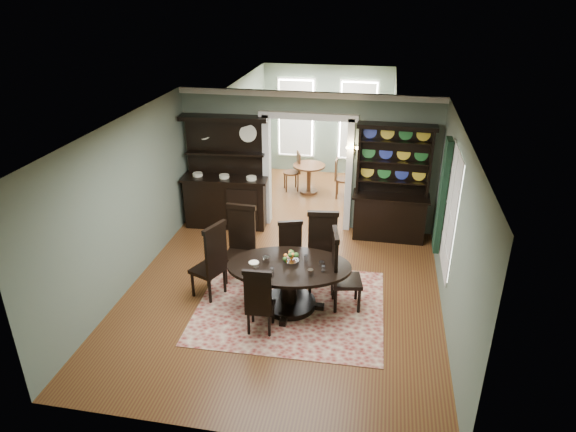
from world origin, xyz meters
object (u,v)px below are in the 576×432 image
(dining_table, at_px, (289,278))
(parlor_table, at_px, (309,175))
(sideboard, at_px, (226,188))
(welsh_dresser, at_px, (391,198))

(dining_table, xyz_separation_m, parlor_table, (-0.43, 5.09, -0.07))
(sideboard, bearing_deg, parlor_table, 50.11)
(sideboard, bearing_deg, dining_table, -60.86)
(dining_table, height_order, parlor_table, dining_table)
(dining_table, distance_m, sideboard, 3.53)
(sideboard, height_order, parlor_table, sideboard)
(welsh_dresser, bearing_deg, dining_table, -118.64)
(dining_table, xyz_separation_m, welsh_dresser, (1.62, 2.95, 0.33))
(sideboard, xyz_separation_m, parlor_table, (1.53, 2.16, -0.36))
(sideboard, height_order, welsh_dresser, welsh_dresser)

